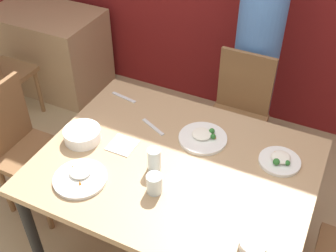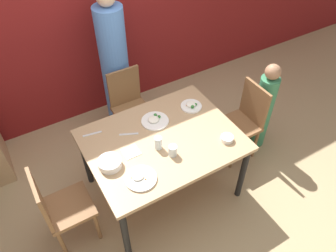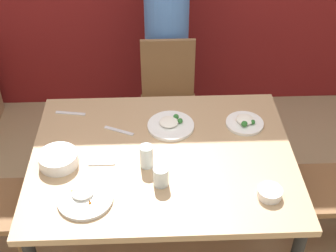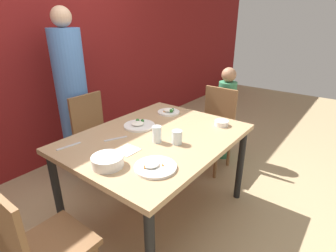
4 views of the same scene
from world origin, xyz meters
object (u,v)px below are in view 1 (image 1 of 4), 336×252
object	(u,v)px
person_adult	(257,52)
plate_rice_adult	(203,137)
chair_adult_spot	(237,113)
bowl_curry	(82,134)
glass_water_tall	(154,184)

from	to	relation	value
person_adult	plate_rice_adult	bearing A→B (deg)	-90.76
chair_adult_spot	bowl_curry	world-z (taller)	chair_adult_spot
bowl_curry	glass_water_tall	distance (m)	0.55
plate_rice_adult	chair_adult_spot	bearing A→B (deg)	88.85
bowl_curry	plate_rice_adult	distance (m)	0.66
chair_adult_spot	plate_rice_adult	xyz separation A→B (m)	(-0.01, -0.64, 0.28)
glass_water_tall	plate_rice_adult	bearing A→B (deg)	81.30
chair_adult_spot	person_adult	distance (m)	0.46
chair_adult_spot	person_adult	world-z (taller)	person_adult
chair_adult_spot	plate_rice_adult	bearing A→B (deg)	-91.15
bowl_curry	plate_rice_adult	xyz separation A→B (m)	(0.59, 0.29, -0.02)
person_adult	plate_rice_adult	world-z (taller)	person_adult
bowl_curry	plate_rice_adult	world-z (taller)	bowl_curry
chair_adult_spot	plate_rice_adult	world-z (taller)	chair_adult_spot
chair_adult_spot	plate_rice_adult	size ratio (longest dim) A/B	3.42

